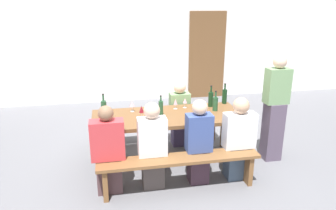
# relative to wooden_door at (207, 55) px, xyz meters

# --- Properties ---
(ground_plane) EXTENTS (24.00, 24.00, 0.00)m
(ground_plane) POSITION_rel_wooden_door_xyz_m (-1.61, -3.25, -1.05)
(ground_plane) COLOR slate
(back_wall) EXTENTS (14.00, 0.20, 3.20)m
(back_wall) POSITION_rel_wooden_door_xyz_m (-1.61, 0.14, 0.55)
(back_wall) COLOR white
(back_wall) RESTS_ON ground
(wooden_door) EXTENTS (0.90, 0.06, 2.10)m
(wooden_door) POSITION_rel_wooden_door_xyz_m (0.00, 0.00, 0.00)
(wooden_door) COLOR brown
(wooden_door) RESTS_ON ground
(tasting_table) EXTENTS (2.14, 0.88, 0.75)m
(tasting_table) POSITION_rel_wooden_door_xyz_m (-1.61, -3.25, -0.37)
(tasting_table) COLOR brown
(tasting_table) RESTS_ON ground
(bench_near) EXTENTS (2.04, 0.30, 0.45)m
(bench_near) POSITION_rel_wooden_door_xyz_m (-1.61, -3.99, -0.69)
(bench_near) COLOR brown
(bench_near) RESTS_ON ground
(bench_far) EXTENTS (2.04, 0.30, 0.45)m
(bench_far) POSITION_rel_wooden_door_xyz_m (-1.61, -2.50, -0.69)
(bench_far) COLOR brown
(bench_far) RESTS_ON ground
(wine_bottle_0) EXTENTS (0.08, 0.08, 0.30)m
(wine_bottle_0) POSITION_rel_wooden_door_xyz_m (-0.88, -3.19, -0.19)
(wine_bottle_0) COLOR #234C2D
(wine_bottle_0) RESTS_ON tasting_table
(wine_bottle_1) EXTENTS (0.08, 0.08, 0.33)m
(wine_bottle_1) POSITION_rel_wooden_door_xyz_m (-0.62, -2.88, -0.18)
(wine_bottle_1) COLOR #143319
(wine_bottle_1) RESTS_ON tasting_table
(wine_bottle_2) EXTENTS (0.08, 0.08, 0.34)m
(wine_bottle_2) POSITION_rel_wooden_door_xyz_m (-2.50, -3.17, -0.17)
(wine_bottle_2) COLOR #234C2D
(wine_bottle_2) RESTS_ON tasting_table
(wine_bottle_3) EXTENTS (0.08, 0.08, 0.33)m
(wine_bottle_3) POSITION_rel_wooden_door_xyz_m (-0.89, -2.98, -0.18)
(wine_bottle_3) COLOR #143319
(wine_bottle_3) RESTS_ON tasting_table
(wine_bottle_4) EXTENTS (0.06, 0.06, 0.29)m
(wine_bottle_4) POSITION_rel_wooden_door_xyz_m (-1.71, -3.23, -0.19)
(wine_bottle_4) COLOR #234C2D
(wine_bottle_4) RESTS_ON tasting_table
(wine_glass_0) EXTENTS (0.07, 0.07, 0.15)m
(wine_glass_0) POSITION_rel_wooden_door_xyz_m (-1.29, -2.97, -0.20)
(wine_glass_0) COLOR silver
(wine_glass_0) RESTS_ON tasting_table
(wine_glass_1) EXTENTS (0.06, 0.06, 0.16)m
(wine_glass_1) POSITION_rel_wooden_door_xyz_m (-1.44, -3.00, -0.20)
(wine_glass_1) COLOR silver
(wine_glass_1) RESTS_ON tasting_table
(wine_glass_2) EXTENTS (0.08, 0.08, 0.15)m
(wine_glass_2) POSITION_rel_wooden_door_xyz_m (-2.10, -2.99, -0.19)
(wine_glass_2) COLOR silver
(wine_glass_2) RESTS_ON tasting_table
(wine_glass_3) EXTENTS (0.07, 0.07, 0.18)m
(wine_glass_3) POSITION_rel_wooden_door_xyz_m (-1.99, -3.31, -0.17)
(wine_glass_3) COLOR silver
(wine_glass_3) RESTS_ON tasting_table
(wine_glass_4) EXTENTS (0.08, 0.08, 0.18)m
(wine_glass_4) POSITION_rel_wooden_door_xyz_m (-1.26, -3.57, -0.17)
(wine_glass_4) COLOR silver
(wine_glass_4) RESTS_ON tasting_table
(seated_guest_near_0) EXTENTS (0.41, 0.24, 1.13)m
(seated_guest_near_0) POSITION_rel_wooden_door_xyz_m (-2.47, -3.84, -0.52)
(seated_guest_near_0) COLOR brown
(seated_guest_near_0) RESTS_ON ground
(seated_guest_near_1) EXTENTS (0.36, 0.24, 1.14)m
(seated_guest_near_1) POSITION_rel_wooden_door_xyz_m (-1.92, -3.84, -0.51)
(seated_guest_near_1) COLOR #4E4542
(seated_guest_near_1) RESTS_ON ground
(seated_guest_near_2) EXTENTS (0.33, 0.24, 1.14)m
(seated_guest_near_2) POSITION_rel_wooden_door_xyz_m (-1.32, -3.84, -0.50)
(seated_guest_near_2) COLOR #3D2835
(seated_guest_near_2) RESTS_ON ground
(seated_guest_near_3) EXTENTS (0.42, 0.24, 1.13)m
(seated_guest_near_3) POSITION_rel_wooden_door_xyz_m (-0.77, -3.84, -0.51)
(seated_guest_near_3) COLOR #42556C
(seated_guest_near_3) RESTS_ON ground
(seated_guest_far_0) EXTENTS (0.33, 0.24, 1.09)m
(seated_guest_far_0) POSITION_rel_wooden_door_xyz_m (-1.30, -2.65, -0.53)
(seated_guest_far_0) COLOR #504470
(seated_guest_far_0) RESTS_ON ground
(standing_host) EXTENTS (0.34, 0.24, 1.59)m
(standing_host) POSITION_rel_wooden_door_xyz_m (-0.04, -3.42, -0.27)
(standing_host) COLOR #56485B
(standing_host) RESTS_ON ground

